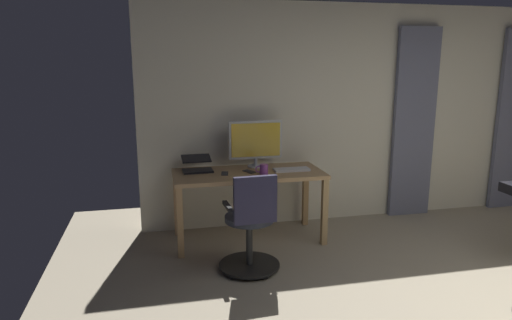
{
  "coord_description": "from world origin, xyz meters",
  "views": [
    {
      "loc": [
        2.61,
        2.17,
        1.86
      ],
      "look_at": [
        1.74,
        -1.7,
        1.0
      ],
      "focal_mm": 31.74,
      "sensor_mm": 36.0,
      "label": 1
    }
  ],
  "objects_px": {
    "cell_phone_face_up": "(225,173)",
    "computer_keyboard": "(292,170)",
    "mug_coffee": "(263,169)",
    "office_chair": "(251,227)",
    "laptop": "(197,166)",
    "desk": "(248,180)",
    "computer_monitor": "(256,141)",
    "cell_phone_by_monitor": "(249,171)"
  },
  "relations": [
    {
      "from": "cell_phone_face_up",
      "to": "computer_keyboard",
      "type": "bearing_deg",
      "value": -171.02
    },
    {
      "from": "cell_phone_face_up",
      "to": "mug_coffee",
      "type": "relative_size",
      "value": 1.09
    },
    {
      "from": "computer_keyboard",
      "to": "cell_phone_face_up",
      "type": "xyz_separation_m",
      "value": [
        0.71,
        -0.02,
        -0.01
      ]
    },
    {
      "from": "office_chair",
      "to": "computer_keyboard",
      "type": "distance_m",
      "value": 0.98
    },
    {
      "from": "computer_keyboard",
      "to": "laptop",
      "type": "height_order",
      "value": "laptop"
    },
    {
      "from": "desk",
      "to": "computer_monitor",
      "type": "relative_size",
      "value": 2.66
    },
    {
      "from": "cell_phone_face_up",
      "to": "office_chair",
      "type": "bearing_deg",
      "value": 109.46
    },
    {
      "from": "mug_coffee",
      "to": "desk",
      "type": "bearing_deg",
      "value": -46.68
    },
    {
      "from": "computer_monitor",
      "to": "cell_phone_face_up",
      "type": "xyz_separation_m",
      "value": [
        0.38,
        0.26,
        -0.28
      ]
    },
    {
      "from": "computer_keyboard",
      "to": "cell_phone_face_up",
      "type": "height_order",
      "value": "computer_keyboard"
    },
    {
      "from": "computer_monitor",
      "to": "cell_phone_face_up",
      "type": "distance_m",
      "value": 0.54
    },
    {
      "from": "laptop",
      "to": "computer_keyboard",
      "type": "bearing_deg",
      "value": 166.08
    },
    {
      "from": "computer_monitor",
      "to": "laptop",
      "type": "relative_size",
      "value": 1.83
    },
    {
      "from": "laptop",
      "to": "office_chair",
      "type": "bearing_deg",
      "value": 110.7
    },
    {
      "from": "cell_phone_by_monitor",
      "to": "office_chair",
      "type": "bearing_deg",
      "value": 52.33
    },
    {
      "from": "computer_monitor",
      "to": "mug_coffee",
      "type": "distance_m",
      "value": 0.43
    },
    {
      "from": "desk",
      "to": "computer_keyboard",
      "type": "height_order",
      "value": "computer_keyboard"
    },
    {
      "from": "office_chair",
      "to": "cell_phone_by_monitor",
      "type": "xyz_separation_m",
      "value": [
        -0.14,
        -0.75,
        0.32
      ]
    },
    {
      "from": "office_chair",
      "to": "computer_keyboard",
      "type": "relative_size",
      "value": 2.47
    },
    {
      "from": "laptop",
      "to": "desk",
      "type": "bearing_deg",
      "value": 160.66
    },
    {
      "from": "office_chair",
      "to": "laptop",
      "type": "bearing_deg",
      "value": 109.15
    },
    {
      "from": "computer_keyboard",
      "to": "mug_coffee",
      "type": "bearing_deg",
      "value": 15.49
    },
    {
      "from": "computer_monitor",
      "to": "office_chair",
      "type": "bearing_deg",
      "value": 75.02
    },
    {
      "from": "desk",
      "to": "computer_monitor",
      "type": "xyz_separation_m",
      "value": [
        -0.13,
        -0.23,
        0.37
      ]
    },
    {
      "from": "desk",
      "to": "office_chair",
      "type": "distance_m",
      "value": 0.8
    },
    {
      "from": "office_chair",
      "to": "laptop",
      "type": "distance_m",
      "value": 1.06
    },
    {
      "from": "desk",
      "to": "cell_phone_by_monitor",
      "type": "xyz_separation_m",
      "value": [
        -0.01,
        0.0,
        0.1
      ]
    },
    {
      "from": "computer_keyboard",
      "to": "laptop",
      "type": "distance_m",
      "value": 0.99
    },
    {
      "from": "computer_monitor",
      "to": "laptop",
      "type": "distance_m",
      "value": 0.69
    },
    {
      "from": "laptop",
      "to": "computer_monitor",
      "type": "bearing_deg",
      "value": -176.2
    },
    {
      "from": "office_chair",
      "to": "computer_monitor",
      "type": "xyz_separation_m",
      "value": [
        -0.26,
        -0.98,
        0.6
      ]
    },
    {
      "from": "computer_monitor",
      "to": "mug_coffee",
      "type": "relative_size",
      "value": 4.43
    },
    {
      "from": "desk",
      "to": "mug_coffee",
      "type": "bearing_deg",
      "value": 133.32
    },
    {
      "from": "laptop",
      "to": "mug_coffee",
      "type": "distance_m",
      "value": 0.71
    },
    {
      "from": "cell_phone_face_up",
      "to": "cell_phone_by_monitor",
      "type": "bearing_deg",
      "value": -163.8
    },
    {
      "from": "cell_phone_by_monitor",
      "to": "cell_phone_face_up",
      "type": "distance_m",
      "value": 0.26
    },
    {
      "from": "computer_keyboard",
      "to": "office_chair",
      "type": "bearing_deg",
      "value": 50.34
    },
    {
      "from": "cell_phone_by_monitor",
      "to": "mug_coffee",
      "type": "xyz_separation_m",
      "value": [
        -0.12,
        0.13,
        0.05
      ]
    },
    {
      "from": "desk",
      "to": "mug_coffee",
      "type": "relative_size",
      "value": 11.77
    },
    {
      "from": "computer_monitor",
      "to": "mug_coffee",
      "type": "bearing_deg",
      "value": 90.13
    },
    {
      "from": "laptop",
      "to": "cell_phone_face_up",
      "type": "height_order",
      "value": "laptop"
    },
    {
      "from": "desk",
      "to": "laptop",
      "type": "xyz_separation_m",
      "value": [
        0.52,
        -0.16,
        0.14
      ]
    }
  ]
}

